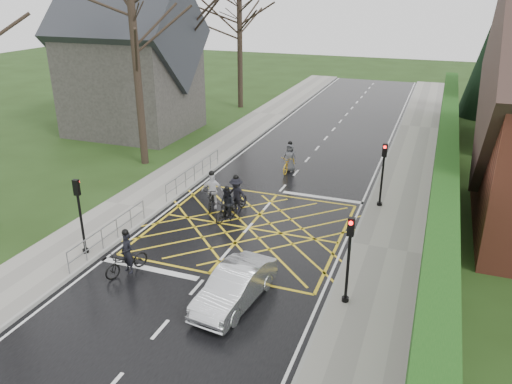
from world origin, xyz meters
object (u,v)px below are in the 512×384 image
Objects in this scene: cyclist_mid at (236,199)px; car at (235,286)px; cyclist_rear at (127,259)px; cyclist_lead at (289,161)px; cyclist_back at (227,207)px; cyclist_front at (212,195)px.

car is at bearing -57.09° from cyclist_mid.
cyclist_mid is at bearing 119.31° from car.
cyclist_mid is (1.68, 6.39, 0.11)m from cyclist_rear.
cyclist_lead reaches higher than car.
cyclist_back is at bearing -94.61° from cyclist_lead.
cyclist_front is (-1.24, 0.01, 0.02)m from cyclist_mid.
cyclist_lead reaches higher than cyclist_rear.
cyclist_rear is 1.14× the size of cyclist_back.
cyclist_lead is 0.48× the size of car.
cyclist_back reaches higher than car.
cyclist_lead is (1.96, 6.21, -0.07)m from cyclist_front.
car is (4.02, -6.77, -0.06)m from cyclist_front.
cyclist_rear is 12.84m from cyclist_lead.
cyclist_mid reaches higher than cyclist_lead.
cyclist_rear is 6.61m from cyclist_mid.
cyclist_rear is at bearing -111.52° from cyclist_front.
cyclist_mid is 1.08× the size of cyclist_lead.
cyclist_lead is at bearing 105.98° from car.
car is (4.45, -0.37, 0.06)m from cyclist_rear.
cyclist_lead reaches higher than cyclist_back.
cyclist_front is at bearing 154.30° from cyclist_back.
cyclist_back is 1.52m from cyclist_front.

